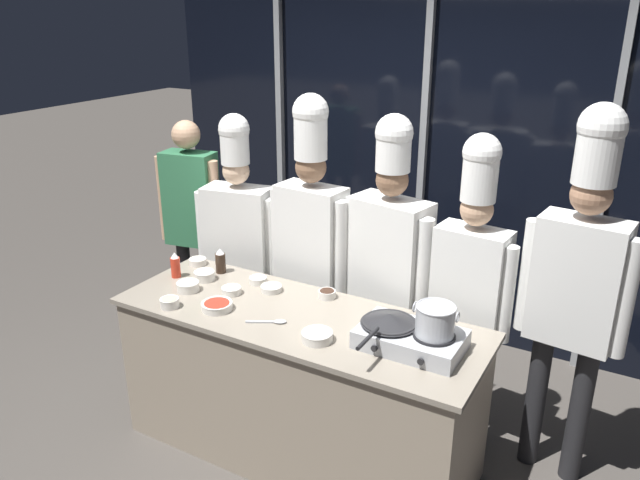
{
  "coord_description": "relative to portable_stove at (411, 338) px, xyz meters",
  "views": [
    {
      "loc": [
        1.59,
        -2.53,
        2.48
      ],
      "look_at": [
        0.0,
        0.25,
        1.25
      ],
      "focal_mm": 35.0,
      "sensor_mm": 36.0,
      "label": 1
    }
  ],
  "objects": [
    {
      "name": "ground_plane",
      "position": [
        -0.66,
        0.01,
        -0.95
      ],
      "size": [
        24.0,
        24.0,
        0.0
      ],
      "primitive_type": "plane",
      "color": "#47423D"
    },
    {
      "name": "window_wall_back",
      "position": [
        -0.66,
        1.84,
        0.4
      ],
      "size": [
        4.43,
        0.09,
        2.7
      ],
      "color": "black",
      "rests_on": "ground_plane"
    },
    {
      "name": "demo_counter",
      "position": [
        -0.66,
        0.01,
        -0.5
      ],
      "size": [
        2.06,
        0.73,
        0.9
      ],
      "color": "gray",
      "rests_on": "ground_plane"
    },
    {
      "name": "portable_stove",
      "position": [
        0.0,
        0.0,
        0.0
      ],
      "size": [
        0.51,
        0.33,
        0.1
      ],
      "color": "#B2B5BA",
      "rests_on": "demo_counter"
    },
    {
      "name": "frying_pan",
      "position": [
        -0.12,
        -0.0,
        0.08
      ],
      "size": [
        0.28,
        0.49,
        0.05
      ],
      "color": "#232326",
      "rests_on": "portable_stove"
    },
    {
      "name": "stock_pot",
      "position": [
        0.12,
        0.0,
        0.13
      ],
      "size": [
        0.22,
        0.19,
        0.15
      ],
      "color": "#B7BABF",
      "rests_on": "portable_stove"
    },
    {
      "name": "squeeze_bottle_soy",
      "position": [
        -1.36,
        0.26,
        0.03
      ],
      "size": [
        0.06,
        0.06,
        0.16
      ],
      "color": "#332319",
      "rests_on": "demo_counter"
    },
    {
      "name": "squeeze_bottle_chili",
      "position": [
        -1.56,
        0.07,
        0.03
      ],
      "size": [
        0.06,
        0.06,
        0.16
      ],
      "color": "red",
      "rests_on": "demo_counter"
    },
    {
      "name": "prep_bowl_ginger",
      "position": [
        -1.32,
        -0.26,
        -0.02
      ],
      "size": [
        0.11,
        0.11,
        0.05
      ],
      "color": "silver",
      "rests_on": "demo_counter"
    },
    {
      "name": "prep_bowl_onion",
      "position": [
        -1.07,
        0.24,
        -0.03
      ],
      "size": [
        0.11,
        0.11,
        0.04
      ],
      "color": "silver",
      "rests_on": "demo_counter"
    },
    {
      "name": "prep_bowl_bean_sprouts",
      "position": [
        -1.38,
        0.12,
        -0.02
      ],
      "size": [
        0.13,
        0.13,
        0.06
      ],
      "color": "silver",
      "rests_on": "demo_counter"
    },
    {
      "name": "prep_bowl_rice",
      "position": [
        -0.94,
        0.19,
        -0.03
      ],
      "size": [
        0.12,
        0.12,
        0.04
      ],
      "color": "silver",
      "rests_on": "demo_counter"
    },
    {
      "name": "prep_bowl_chili_flakes",
      "position": [
        -1.07,
        -0.15,
        -0.02
      ],
      "size": [
        0.17,
        0.17,
        0.04
      ],
      "color": "silver",
      "rests_on": "demo_counter"
    },
    {
      "name": "prep_bowl_noodles",
      "position": [
        -1.57,
        0.28,
        -0.03
      ],
      "size": [
        0.11,
        0.11,
        0.04
      ],
      "color": "silver",
      "rests_on": "demo_counter"
    },
    {
      "name": "prep_bowl_garlic",
      "position": [
        -0.43,
        -0.17,
        -0.02
      ],
      "size": [
        0.16,
        0.16,
        0.05
      ],
      "color": "silver",
      "rests_on": "demo_counter"
    },
    {
      "name": "prep_bowl_chicken",
      "position": [
        -1.37,
        -0.05,
        -0.02
      ],
      "size": [
        0.13,
        0.13,
        0.06
      ],
      "color": "silver",
      "rests_on": "demo_counter"
    },
    {
      "name": "prep_bowl_soy_glaze",
      "position": [
        -0.62,
        0.28,
        -0.02
      ],
      "size": [
        0.1,
        0.1,
        0.05
      ],
      "color": "silver",
      "rests_on": "demo_counter"
    },
    {
      "name": "prep_bowl_shrimp",
      "position": [
        -1.12,
        0.05,
        -0.03
      ],
      "size": [
        0.12,
        0.12,
        0.04
      ],
      "color": "silver",
      "rests_on": "demo_counter"
    },
    {
      "name": "serving_spoon_slotted",
      "position": [
        -0.72,
        -0.12,
        -0.04
      ],
      "size": [
        0.2,
        0.13,
        0.02
      ],
      "color": "#B2B5BA",
      "rests_on": "demo_counter"
    },
    {
      "name": "person_guest",
      "position": [
        -1.96,
        0.7,
        0.11
      ],
      "size": [
        0.48,
        0.25,
        1.72
      ],
      "rotation": [
        0.0,
        0.0,
        3.32
      ],
      "color": "#232326",
      "rests_on": "ground_plane"
    },
    {
      "name": "chef_head",
      "position": [
        -1.49,
        0.62,
        0.08
      ],
      "size": [
        0.58,
        0.31,
        1.82
      ],
      "rotation": [
        0.0,
        0.0,
        3.32
      ],
      "color": "#2D3856",
      "rests_on": "ground_plane"
    },
    {
      "name": "chef_sous",
      "position": [
        -0.92,
        0.6,
        0.19
      ],
      "size": [
        0.56,
        0.25,
        1.99
      ],
      "rotation": [
        0.0,
        0.0,
        3.06
      ],
      "color": "#232326",
      "rests_on": "ground_plane"
    },
    {
      "name": "chef_line",
      "position": [
        -0.4,
        0.63,
        0.14
      ],
      "size": [
        0.61,
        0.33,
        1.91
      ],
      "rotation": [
        0.0,
        0.0,
        2.95
      ],
      "color": "#4C4C51",
      "rests_on": "ground_plane"
    },
    {
      "name": "chef_pastry",
      "position": [
        0.1,
        0.6,
        0.12
      ],
      "size": [
        0.52,
        0.24,
        1.86
      ],
      "rotation": [
        0.0,
        0.0,
        3.04
      ],
      "color": "#232326",
      "rests_on": "ground_plane"
    },
    {
      "name": "chef_apprentice",
      "position": [
        0.64,
        0.59,
        0.25
      ],
      "size": [
        0.55,
        0.27,
        2.05
      ],
      "rotation": [
        0.0,
        0.0,
        3.03
      ],
      "color": "#232326",
      "rests_on": "ground_plane"
    }
  ]
}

